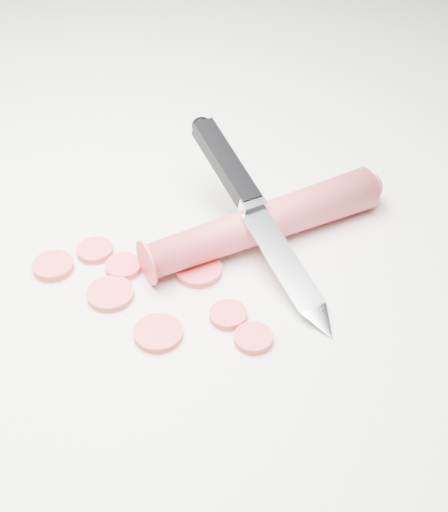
% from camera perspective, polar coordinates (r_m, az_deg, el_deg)
% --- Properties ---
extents(ground, '(2.40, 2.40, 0.00)m').
position_cam_1_polar(ground, '(0.62, -4.13, 1.14)').
color(ground, silver).
rests_on(ground, ground).
extents(carrot, '(0.18, 0.18, 0.03)m').
position_cam_1_polar(carrot, '(0.61, 3.20, 2.67)').
color(carrot, '#C33E42').
rests_on(carrot, ground).
extents(carrot_slice_0, '(0.03, 0.03, 0.01)m').
position_cam_1_polar(carrot_slice_0, '(0.62, -10.30, 0.43)').
color(carrot_slice_0, '#F24245').
rests_on(carrot_slice_0, ground).
extents(carrot_slice_1, '(0.04, 0.04, 0.01)m').
position_cam_1_polar(carrot_slice_1, '(0.58, -9.08, -3.02)').
color(carrot_slice_1, '#F24245').
rests_on(carrot_slice_1, ground).
extents(carrot_slice_2, '(0.04, 0.04, 0.01)m').
position_cam_1_polar(carrot_slice_2, '(0.59, -2.05, -1.14)').
color(carrot_slice_2, '#F24245').
rests_on(carrot_slice_2, ground).
extents(carrot_slice_3, '(0.03, 0.03, 0.01)m').
position_cam_1_polar(carrot_slice_3, '(0.55, 0.34, -4.75)').
color(carrot_slice_3, '#F24245').
rests_on(carrot_slice_3, ground).
extents(carrot_slice_4, '(0.03, 0.03, 0.01)m').
position_cam_1_polar(carrot_slice_4, '(0.54, 2.37, -6.59)').
color(carrot_slice_4, '#F24245').
rests_on(carrot_slice_4, ground).
extents(carrot_slice_5, '(0.03, 0.03, 0.01)m').
position_cam_1_polar(carrot_slice_5, '(0.61, -13.50, -0.80)').
color(carrot_slice_5, '#F24245').
rests_on(carrot_slice_5, ground).
extents(carrot_slice_6, '(0.03, 0.03, 0.01)m').
position_cam_1_polar(carrot_slice_6, '(0.60, -8.06, -0.86)').
color(carrot_slice_6, '#F24245').
rests_on(carrot_slice_6, ground).
extents(carrot_slice_7, '(0.04, 0.04, 0.01)m').
position_cam_1_polar(carrot_slice_7, '(0.54, -5.29, -6.16)').
color(carrot_slice_7, '#F24245').
rests_on(carrot_slice_7, ground).
extents(kitchen_knife, '(0.18, 0.18, 0.08)m').
position_cam_1_polar(kitchen_knife, '(0.59, 2.93, 3.27)').
color(kitchen_knife, silver).
rests_on(kitchen_knife, ground).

